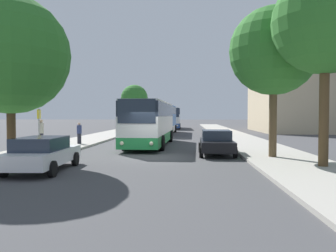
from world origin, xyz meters
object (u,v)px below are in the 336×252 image
Objects in this scene: parked_car_left_curb at (42,153)px; pedestrian_waiting_far at (41,132)px; parked_car_right_near at (216,142)px; pedestrian_waiting_near at (79,133)px; bus_stop_sign at (39,124)px; bus_rear at (172,118)px; tree_left_near at (10,55)px; tree_left_far at (134,98)px; tree_right_near at (274,51)px; bus_middle at (163,119)px; tree_right_mid at (325,22)px; bus_front at (151,122)px.

pedestrian_waiting_far reaches higher than parked_car_left_curb.
pedestrian_waiting_near reaches higher than parked_car_right_near.
bus_rear is at bearing 79.23° from bus_stop_sign.
tree_left_near is 36.15m from tree_left_far.
parked_car_left_curb is (-3.35, -43.18, -1.11)m from bus_rear.
tree_left_far is 36.16m from tree_right_near.
tree_right_mid is (8.72, -25.78, 4.37)m from bus_middle.
bus_rear reaches higher than bus_front.
bus_middle reaches higher than pedestrian_waiting_far.
parked_car_right_near is at bearing -72.64° from tree_left_far.
parked_car_right_near is 11.68m from tree_left_near.
pedestrian_waiting_far is 0.27× the size of tree_left_far.
tree_right_mid reaches higher than tree_left_near.
bus_rear is 1.63× the size of tree_left_far.
parked_car_left_curb is 2.42× the size of pedestrian_waiting_far.
tree_left_far is 0.89× the size of tree_right_near.
tree_right_near reaches higher than pedestrian_waiting_near.
parked_car_left_curb is 0.59× the size of tree_left_near.
bus_rear is 2.73× the size of parked_car_right_near.
tree_right_near reaches higher than bus_middle.
tree_right_near is at bearing 19.61° from parked_car_left_curb.
tree_left_near is at bearing 57.16° from pedestrian_waiting_far.
tree_left_near is (-10.01, -4.12, 4.39)m from parked_car_right_near.
bus_stop_sign is 0.33× the size of tree_left_near.
tree_left_near reaches higher than bus_front.
bus_rear is (0.15, 31.66, 0.09)m from bus_front.
pedestrian_waiting_near is 10.26m from tree_left_near.
pedestrian_waiting_near is 18.05m from tree_right_mid.
bus_stop_sign is at bearing 157.96° from tree_right_mid.
parked_car_right_near is 5.88m from tree_right_near.
bus_middle reaches higher than parked_car_left_curb.
pedestrian_waiting_far is at bearing 104.37° from tree_left_near.
parked_car_right_near is at bearing -85.59° from bus_rear.
pedestrian_waiting_far is at bearing -13.31° from parked_car_right_near.
bus_front is at bearing 72.38° from parked_car_left_curb.
pedestrian_waiting_far is at bearing -104.61° from bus_rear.
pedestrian_waiting_near is at bearing -102.08° from bus_rear.
bus_front reaches higher than pedestrian_waiting_near.
tree_left_near is at bearing 23.38° from parked_car_right_near.
parked_car_left_curb is at bearing -103.73° from bus_front.
tree_right_near is 3.43m from tree_right_mid.
tree_left_far is 39.55m from tree_right_mid.
tree_left_far is at bearing -139.75° from bus_rear.
tree_right_mid is (14.09, -36.93, 1.29)m from tree_left_far.
bus_middle reaches higher than bus_front.
bus_rear reaches higher than pedestrian_waiting_near.
tree_right_near reaches higher than bus_stop_sign.
bus_middle is 27.02m from parked_car_left_curb.
bus_stop_sign is (-6.54, -19.60, -0.11)m from bus_middle.
tree_right_near is at bearing -69.32° from tree_left_far.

